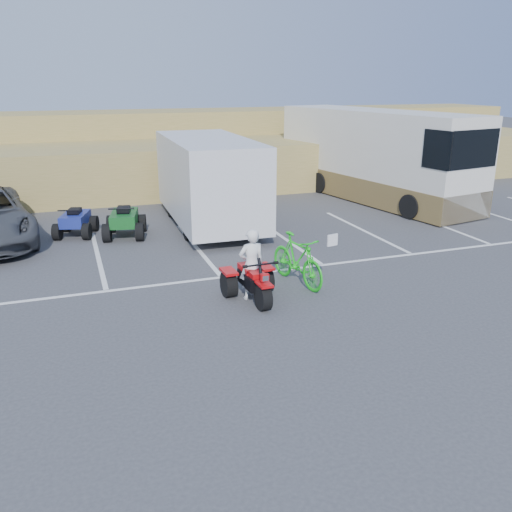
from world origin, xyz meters
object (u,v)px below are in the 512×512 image
object	(u,v)px
rider	(252,264)
quad_atv_blue	(77,235)
green_dirt_bike	(297,260)
red_trike_atv	(254,301)
rv_motorhome	(373,161)
cargo_trailer	(209,179)
quad_atv_green	(126,236)

from	to	relation	value
rider	quad_atv_blue	xyz separation A→B (m)	(-3.41, 6.49, -0.78)
rider	quad_atv_blue	bearing A→B (deg)	-64.16
green_dirt_bike	quad_atv_blue	world-z (taller)	green_dirt_bike
rider	green_dirt_bike	bearing A→B (deg)	-160.91
red_trike_atv	quad_atv_blue	xyz separation A→B (m)	(-3.42, 6.64, 0.00)
rv_motorhome	cargo_trailer	bearing A→B (deg)	-175.17
green_dirt_bike	quad_atv_green	bearing A→B (deg)	110.43
rv_motorhome	quad_atv_green	distance (m)	10.36
rider	cargo_trailer	distance (m)	6.45
green_dirt_bike	quad_atv_green	xyz separation A→B (m)	(-3.31, 5.39, -0.59)
green_dirt_bike	quad_atv_blue	distance (m)	7.64
rider	quad_atv_blue	world-z (taller)	rider
red_trike_atv	cargo_trailer	size ratio (longest dim) A/B	0.25
green_dirt_bike	quad_atv_green	world-z (taller)	green_dirt_bike
green_dirt_bike	quad_atv_green	size ratio (longest dim) A/B	1.25
green_dirt_bike	cargo_trailer	world-z (taller)	cargo_trailer
rv_motorhome	rider	bearing A→B (deg)	-144.02
rider	rv_motorhome	world-z (taller)	rv_motorhome
quad_atv_blue	rider	bearing A→B (deg)	-45.75
red_trike_atv	rv_motorhome	bearing A→B (deg)	44.98
green_dirt_bike	quad_atv_green	distance (m)	6.35
rider	rv_motorhome	size ratio (longest dim) A/B	0.16
red_trike_atv	rv_motorhome	distance (m)	11.69
quad_atv_blue	cargo_trailer	bearing A→B (deg)	14.80
red_trike_atv	cargo_trailer	distance (m)	6.73
cargo_trailer	green_dirt_bike	bearing A→B (deg)	-83.41
rider	green_dirt_bike	size ratio (longest dim) A/B	0.79
cargo_trailer	quad_atv_green	xyz separation A→B (m)	(-2.78, -0.49, -1.51)
green_dirt_bike	red_trike_atv	bearing A→B (deg)	-164.45
cargo_trailer	quad_atv_blue	world-z (taller)	cargo_trailer
rider	rv_motorhome	bearing A→B (deg)	-135.55
quad_atv_blue	quad_atv_green	world-z (taller)	quad_atv_green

